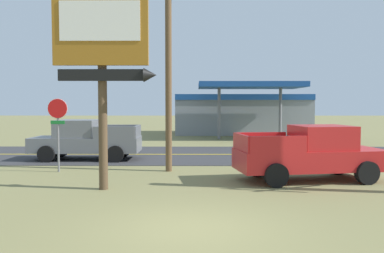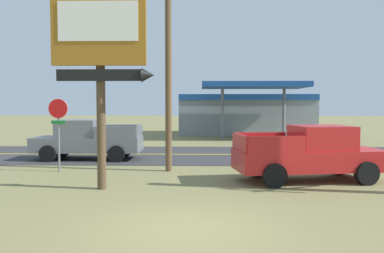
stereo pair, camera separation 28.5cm
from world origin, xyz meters
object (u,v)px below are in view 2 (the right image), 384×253
Objects in this scene: gas_station at (245,113)px; pickup_red_parked_on_lawn at (311,154)px; stop_sign at (58,122)px; pickup_grey_on_road at (87,140)px; utility_pole at (168,61)px; motel_sign at (101,51)px.

pickup_red_parked_on_lawn is at bearing -90.39° from gas_station.
pickup_red_parked_on_lawn is (9.62, -1.73, -1.06)m from stop_sign.
pickup_grey_on_road is at bearing 150.74° from pickup_red_parked_on_lawn.
gas_station is at bearing 89.61° from pickup_red_parked_on_lawn.
gas_station is (5.37, 20.99, -2.51)m from utility_pole.
motel_sign is 4.90m from stop_sign.
pickup_grey_on_road is (-9.69, -17.63, -0.98)m from gas_station.
pickup_red_parked_on_lawn is (7.01, 1.68, -3.42)m from motel_sign.
pickup_grey_on_road is (0.09, 3.61, -1.06)m from stop_sign.
utility_pole is (4.41, 0.25, 2.43)m from stop_sign.
gas_station is 2.20× the size of pickup_red_parked_on_lawn.
utility_pole reaches higher than pickup_grey_on_road.
stop_sign is 0.25× the size of gas_station.
stop_sign is at bearing -114.72° from gas_station.
gas_station is 2.31× the size of pickup_grey_on_road.
motel_sign is 0.53× the size of gas_station.
motel_sign is 25.79m from gas_station.
gas_station reaches higher than stop_sign.
pickup_red_parked_on_lawn is at bearing -29.26° from pickup_grey_on_road.
gas_station reaches higher than pickup_grey_on_road.
utility_pole reaches higher than pickup_red_parked_on_lawn.
utility_pole is 0.69× the size of gas_station.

